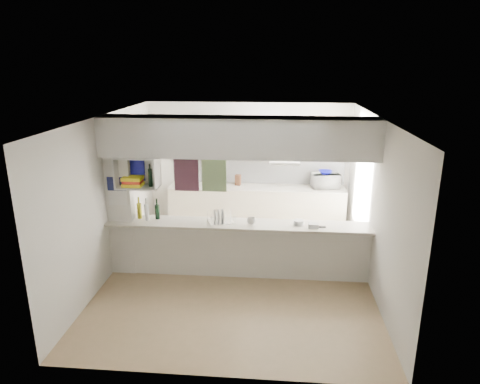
# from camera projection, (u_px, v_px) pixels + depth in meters

# --- Properties ---
(floor) EXTENTS (4.80, 4.80, 0.00)m
(floor) POSITION_uv_depth(u_px,v_px,m) (238.00, 275.00, 7.08)
(floor) COLOR tan
(floor) RESTS_ON ground
(ceiling) EXTENTS (4.80, 4.80, 0.00)m
(ceiling) POSITION_uv_depth(u_px,v_px,m) (238.00, 117.00, 6.32)
(ceiling) COLOR white
(ceiling) RESTS_ON wall_back
(wall_back) EXTENTS (4.20, 0.00, 4.20)m
(wall_back) POSITION_uv_depth(u_px,v_px,m) (248.00, 165.00, 8.98)
(wall_back) COLOR silver
(wall_back) RESTS_ON floor
(wall_left) EXTENTS (0.00, 4.80, 4.80)m
(wall_left) POSITION_uv_depth(u_px,v_px,m) (108.00, 197.00, 6.87)
(wall_left) COLOR silver
(wall_left) RESTS_ON floor
(wall_right) EXTENTS (0.00, 4.80, 4.80)m
(wall_right) POSITION_uv_depth(u_px,v_px,m) (374.00, 204.00, 6.52)
(wall_right) COLOR silver
(wall_right) RESTS_ON floor
(servery_partition) EXTENTS (4.20, 0.50, 2.60)m
(servery_partition) POSITION_uv_depth(u_px,v_px,m) (227.00, 178.00, 6.61)
(servery_partition) COLOR silver
(servery_partition) RESTS_ON floor
(cubby_shelf) EXTENTS (0.65, 0.35, 0.50)m
(cubby_shelf) POSITION_uv_depth(u_px,v_px,m) (137.00, 174.00, 6.65)
(cubby_shelf) COLOR white
(cubby_shelf) RESTS_ON bulkhead
(kitchen_run) EXTENTS (3.60, 0.63, 2.24)m
(kitchen_run) POSITION_uv_depth(u_px,v_px,m) (255.00, 191.00, 8.86)
(kitchen_run) COLOR beige
(kitchen_run) RESTS_ON floor
(microwave) EXTENTS (0.60, 0.46, 0.30)m
(microwave) POSITION_uv_depth(u_px,v_px,m) (326.00, 181.00, 8.68)
(microwave) COLOR white
(microwave) RESTS_ON bench_top
(bowl) EXTENTS (0.27, 0.27, 0.07)m
(bowl) POSITION_uv_depth(u_px,v_px,m) (325.00, 172.00, 8.60)
(bowl) COLOR #0B0D82
(bowl) RESTS_ON microwave
(dish_rack) EXTENTS (0.49, 0.43, 0.22)m
(dish_rack) POSITION_uv_depth(u_px,v_px,m) (221.00, 217.00, 6.84)
(dish_rack) COLOR silver
(dish_rack) RESTS_ON breakfast_bar
(cup) EXTENTS (0.17, 0.17, 0.11)m
(cup) POSITION_uv_depth(u_px,v_px,m) (251.00, 221.00, 6.71)
(cup) COLOR white
(cup) RESTS_ON dish_rack
(wine_bottles) EXTENTS (0.53, 0.16, 0.38)m
(wine_bottles) POSITION_uv_depth(u_px,v_px,m) (143.00, 211.00, 6.94)
(wine_bottles) COLOR black
(wine_bottles) RESTS_ON breakfast_bar
(plastic_tubs) EXTENTS (0.50, 0.23, 0.08)m
(plastic_tubs) POSITION_uv_depth(u_px,v_px,m) (305.00, 224.00, 6.68)
(plastic_tubs) COLOR silver
(plastic_tubs) RESTS_ON breakfast_bar
(utensil_jar) EXTENTS (0.09, 0.09, 0.13)m
(utensil_jar) POSITION_uv_depth(u_px,v_px,m) (215.00, 182.00, 8.89)
(utensil_jar) COLOR black
(utensil_jar) RESTS_ON bench_top
(knife_block) EXTENTS (0.13, 0.11, 0.22)m
(knife_block) POSITION_uv_depth(u_px,v_px,m) (238.00, 180.00, 8.87)
(knife_block) COLOR #502E1B
(knife_block) RESTS_ON bench_top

